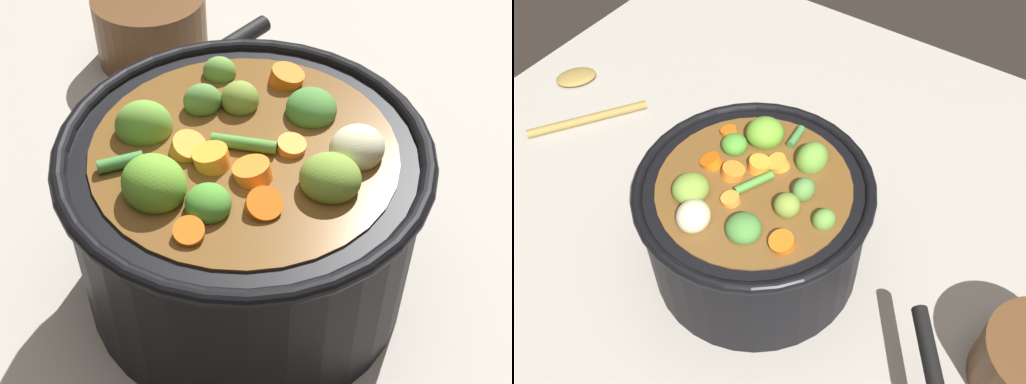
# 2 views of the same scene
# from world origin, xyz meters

# --- Properties ---
(ground_plane) EXTENTS (1.10, 1.10, 0.00)m
(ground_plane) POSITION_xyz_m (0.00, 0.00, 0.00)
(ground_plane) COLOR #9E998E
(cooking_pot) EXTENTS (0.27, 0.27, 0.17)m
(cooking_pot) POSITION_xyz_m (0.00, 0.00, 0.08)
(cooking_pot) COLOR black
(cooking_pot) RESTS_ON ground_plane
(small_saucepan) EXTENTS (0.18, 0.20, 0.08)m
(small_saucepan) POSITION_xyz_m (0.03, -0.34, 0.04)
(small_saucepan) COLOR brown
(small_saucepan) RESTS_ON ground_plane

